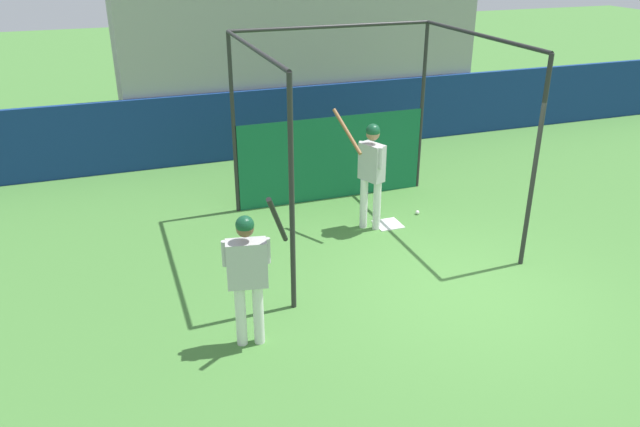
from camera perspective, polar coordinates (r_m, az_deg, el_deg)
The scene contains 8 objects.
ground_plane at distance 9.12m, azimuth 13.08°, elevation -6.81°, with size 60.00×60.00×0.00m, color #477F38.
outfield_wall at distance 14.36m, azimuth -0.62°, elevation 8.67°, with size 24.00×0.12×1.51m.
bleacher_section at distance 16.04m, azimuth -3.09°, elevation 14.09°, with size 8.15×4.00×3.59m.
batting_cage at distance 10.96m, azimuth 2.17°, elevation 6.82°, with size 3.70×3.47×3.19m.
home_plate at distance 10.86m, azimuth 6.24°, elevation -0.98°, with size 0.44×0.44×0.02m.
player_batter at distance 10.29m, azimuth 4.68°, elevation 4.34°, with size 0.70×0.80×2.01m.
player_waiting at distance 7.34m, azimuth -6.59°, elevation -5.06°, with size 0.83×0.49×2.02m.
baseball at distance 11.31m, azimuth 8.90°, elevation 0.10°, with size 0.07×0.07×0.07m.
Camera 1 is at (-4.47, -6.48, 4.61)m, focal length 35.00 mm.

